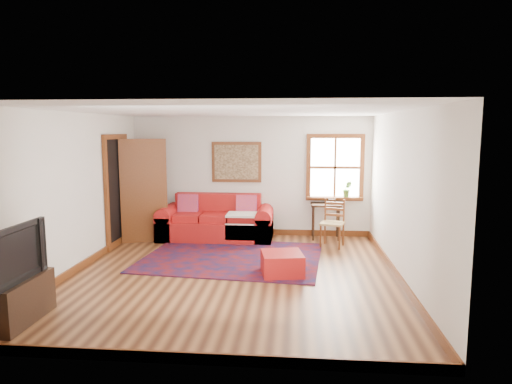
# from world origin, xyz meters

# --- Properties ---
(ground) EXTENTS (5.50, 5.50, 0.00)m
(ground) POSITION_xyz_m (0.00, 0.00, 0.00)
(ground) COLOR #492513
(ground) RESTS_ON ground
(room_envelope) EXTENTS (5.04, 5.54, 2.52)m
(room_envelope) POSITION_xyz_m (0.00, 0.02, 1.65)
(room_envelope) COLOR silver
(room_envelope) RESTS_ON ground
(window) EXTENTS (1.18, 0.20, 1.38)m
(window) POSITION_xyz_m (1.78, 2.70, 1.31)
(window) COLOR white
(window) RESTS_ON ground
(doorway) EXTENTS (0.89, 1.08, 2.14)m
(doorway) POSITION_xyz_m (-2.21, 1.78, 1.07)
(doorway) COLOR black
(doorway) RESTS_ON ground
(framed_artwork) EXTENTS (1.05, 0.07, 0.85)m
(framed_artwork) POSITION_xyz_m (-0.30, 2.71, 1.55)
(framed_artwork) COLOR brown
(framed_artwork) RESTS_ON ground
(persian_rug) EXTENTS (3.23, 2.69, 0.02)m
(persian_rug) POSITION_xyz_m (-0.15, 0.93, 0.01)
(persian_rug) COLOR #5F0D0F
(persian_rug) RESTS_ON ground
(red_leather_sofa) EXTENTS (2.31, 0.95, 0.90)m
(red_leather_sofa) POSITION_xyz_m (-0.67, 2.30, 0.30)
(red_leather_sofa) COLOR #B01716
(red_leather_sofa) RESTS_ON ground
(red_ottoman) EXTENTS (0.71, 0.71, 0.35)m
(red_ottoman) POSITION_xyz_m (0.75, 0.05, 0.18)
(red_ottoman) COLOR #B01716
(red_ottoman) RESTS_ON ground
(side_table) EXTENTS (0.61, 0.45, 0.73)m
(side_table) POSITION_xyz_m (1.56, 2.50, 0.60)
(side_table) COLOR black
(side_table) RESTS_ON ground
(ladder_back_chair) EXTENTS (0.52, 0.51, 0.90)m
(ladder_back_chair) POSITION_xyz_m (1.67, 1.90, 0.49)
(ladder_back_chair) COLOR tan
(ladder_back_chair) RESTS_ON ground
(media_cabinet) EXTENTS (0.43, 0.95, 0.52)m
(media_cabinet) POSITION_xyz_m (-2.27, -1.96, 0.26)
(media_cabinet) COLOR black
(media_cabinet) RESTS_ON ground
(television) EXTENTS (0.15, 1.14, 0.66)m
(television) POSITION_xyz_m (-2.25, -2.12, 0.85)
(television) COLOR black
(television) RESTS_ON media_cabinet
(candle_hurricane) EXTENTS (0.12, 0.12, 0.18)m
(candle_hurricane) POSITION_xyz_m (-2.22, -1.54, 0.61)
(candle_hurricane) COLOR silver
(candle_hurricane) RESTS_ON media_cabinet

